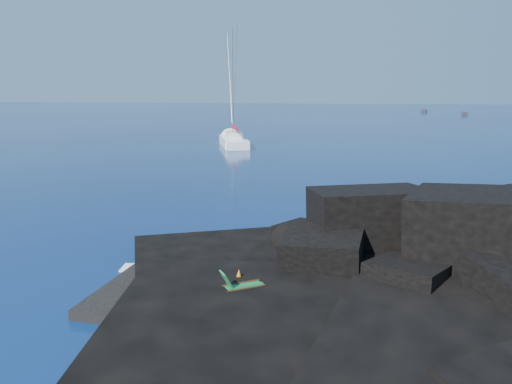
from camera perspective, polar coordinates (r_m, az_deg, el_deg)
ground at (r=19.23m, az=-17.56°, el=-11.15°), size 400.00×400.00×0.00m
headland at (r=20.81m, az=21.76°, el=-9.66°), size 24.00×24.00×3.60m
beach at (r=18.26m, az=-3.75°, el=-11.86°), size 9.08×6.86×0.70m
surf_foam at (r=22.30m, az=-0.05°, el=-7.31°), size 10.00×8.00×0.06m
sailboat at (r=63.28m, az=-2.58°, el=5.33°), size 6.80×14.01×14.44m
deck_chair at (r=17.40m, az=-1.39°, el=-10.05°), size 1.56×1.30×0.99m
towel at (r=17.64m, az=-8.12°, el=-11.53°), size 1.81×1.19×0.04m
sunbather at (r=17.58m, az=-8.13°, el=-11.10°), size 1.64×0.85×0.25m
marker_cone at (r=18.34m, az=-1.96°, el=-9.62°), size 0.44×0.44×0.54m
distant_boat_a at (r=153.32m, az=18.64°, el=8.67°), size 2.52×5.08×0.65m
distant_boat_b at (r=140.87m, az=22.75°, el=8.12°), size 2.68×5.18×0.66m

